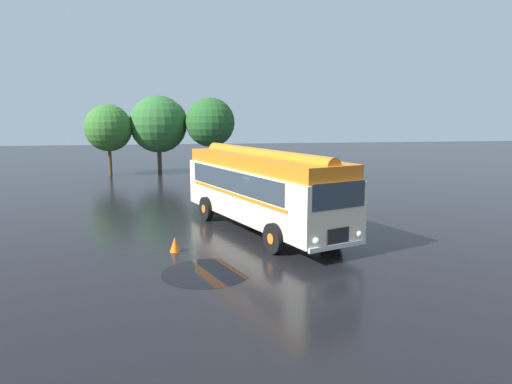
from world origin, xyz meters
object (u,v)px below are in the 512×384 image
car_mid_left (276,171)px  traffic_cone (175,244)px  car_near_left (236,171)px  vintage_bus (262,186)px

car_mid_left → traffic_cone: 17.70m
car_near_left → traffic_cone: bearing=-104.1°
vintage_bus → traffic_cone: vintage_bus is taller
car_near_left → traffic_cone: (-4.20, -16.66, -0.57)m
vintage_bus → car_mid_left: bearing=75.9°
car_near_left → traffic_cone: size_ratio=7.71×
vintage_bus → car_near_left: vintage_bus is taller
car_mid_left → traffic_cone: (-7.04, -16.22, -0.57)m
vintage_bus → car_mid_left: 14.08m
vintage_bus → traffic_cone: (-3.63, -2.61, -1.62)m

